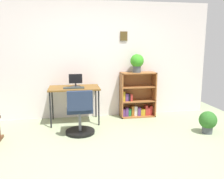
# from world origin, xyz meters

# --- Properties ---
(ground_plane) EXTENTS (6.24, 6.24, 0.00)m
(ground_plane) POSITION_xyz_m (0.00, 0.00, 0.00)
(ground_plane) COLOR #93A179
(wall_back) EXTENTS (5.20, 0.12, 2.47)m
(wall_back) POSITION_xyz_m (0.00, 2.15, 1.23)
(wall_back) COLOR silver
(wall_back) RESTS_ON ground_plane
(desk) EXTENTS (1.00, 0.62, 0.73)m
(desk) POSITION_xyz_m (-0.39, 1.74, 0.67)
(desk) COLOR brown
(desk) RESTS_ON ground_plane
(monitor) EXTENTS (0.27, 0.20, 0.26)m
(monitor) POSITION_xyz_m (-0.36, 1.78, 0.85)
(monitor) COLOR #262628
(monitor) RESTS_ON desk
(keyboard) EXTENTS (0.40, 0.15, 0.02)m
(keyboard) POSITION_xyz_m (-0.40, 1.62, 0.74)
(keyboard) COLOR #29312F
(keyboard) RESTS_ON desk
(office_chair) EXTENTS (0.52, 0.55, 0.82)m
(office_chair) POSITION_xyz_m (-0.31, 1.05, 0.35)
(office_chair) COLOR black
(office_chair) RESTS_ON ground_plane
(bookshelf_low) EXTENTS (0.76, 0.30, 0.98)m
(bookshelf_low) POSITION_xyz_m (0.97, 1.95, 0.42)
(bookshelf_low) COLOR #95582C
(bookshelf_low) RESTS_ON ground_plane
(potted_plant_on_shelf) EXTENTS (0.28, 0.28, 0.39)m
(potted_plant_on_shelf) POSITION_xyz_m (0.94, 1.90, 1.20)
(potted_plant_on_shelf) COLOR #474C51
(potted_plant_on_shelf) RESTS_ON bookshelf_low
(potted_plant_floor) EXTENTS (0.31, 0.31, 0.40)m
(potted_plant_floor) POSITION_xyz_m (1.94, 0.72, 0.22)
(potted_plant_floor) COLOR #474C51
(potted_plant_floor) RESTS_ON ground_plane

